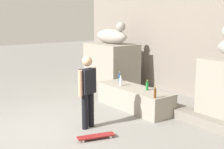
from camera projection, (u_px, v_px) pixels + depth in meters
The scene contains 12 objects.
ground_plane at pixel (38, 131), 6.88m from camera, with size 40.00×40.00×0.00m, color gray.
facade_wall at pixel (198, 2), 9.46m from camera, with size 10.80×0.60×5.91m, color gray.
pedestal_left at pixel (111, 65), 11.07m from camera, with size 1.86×1.22×1.55m, color gray.
statue_reclining_left at pixel (112, 36), 10.84m from camera, with size 1.60×0.56×0.78m.
ledge_block at pixel (134, 98), 8.48m from camera, with size 2.43×0.79×0.59m, color gray.
skater at pixel (88, 89), 6.91m from camera, with size 0.28×0.53×1.67m.
skateboard at pixel (96, 136), 6.41m from camera, with size 0.40×0.82×0.08m.
bottle_green at pixel (147, 86), 8.13m from camera, with size 0.08×0.08×0.28m.
bottle_brown at pixel (155, 93), 7.37m from camera, with size 0.06×0.06×0.29m.
bottle_clear at pixel (121, 82), 8.64m from camera, with size 0.07×0.07×0.29m.
bottle_blue at pixel (120, 77), 9.23m from camera, with size 0.06×0.06×0.29m.
stair_step at pixel (147, 101), 8.80m from camera, with size 7.02×0.50×0.24m, color gray.
Camera 1 is at (6.21, -2.55, 2.57)m, focal length 49.10 mm.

